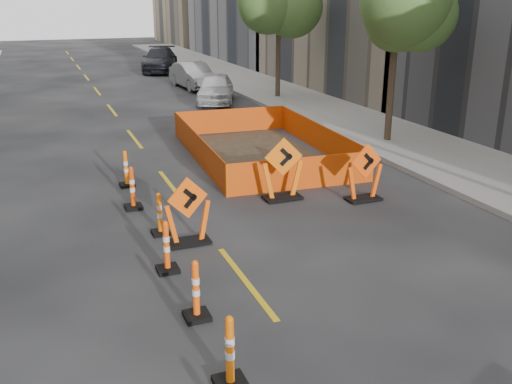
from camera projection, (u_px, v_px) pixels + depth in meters
name	position (u px, v px, depth m)	size (l,w,h in m)	color
sidewalk_right	(401.00, 140.00, 20.77)	(4.00, 90.00, 0.15)	gray
tree_r_b	(397.00, 12.00, 19.11)	(2.80, 2.80, 5.95)	#382B1E
tree_r_c	(279.00, 7.00, 27.92)	(2.80, 2.80, 5.95)	#382B1E
channelizer_3	(230.00, 352.00, 7.63)	(0.43, 0.43, 1.10)	#DA5A09
channelizer_4	(196.00, 290.00, 9.28)	(0.42, 0.42, 1.05)	#FF540A
channelizer_5	(167.00, 246.00, 10.88)	(0.41, 0.41, 1.05)	#F74C0A
channelizer_6	(160.00, 214.00, 12.61)	(0.39, 0.39, 0.98)	#E35F09
channelizer_7	(132.00, 188.00, 14.12)	(0.43, 0.43, 1.10)	#D74309
channelizer_8	(126.00, 169.00, 15.80)	(0.41, 0.41, 1.03)	#FF650A
chevron_sign_left	(188.00, 211.00, 12.04)	(1.01, 0.61, 1.51)	#FF570A
chevron_sign_center	(283.00, 169.00, 14.69)	(1.11, 0.67, 1.67)	orange
chevron_sign_right	(365.00, 172.00, 14.64)	(1.02, 0.61, 1.53)	#FF4E0A
safety_fence	(260.00, 142.00, 18.87)	(4.30, 7.32, 0.91)	#E7590C
parked_car_near	(216.00, 88.00, 28.14)	(1.71, 4.25, 1.45)	silver
parked_car_mid	(193.00, 76.00, 32.54)	(1.52, 4.37, 1.44)	gray
parked_car_far	(160.00, 60.00, 39.75)	(2.25, 5.53, 1.60)	black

